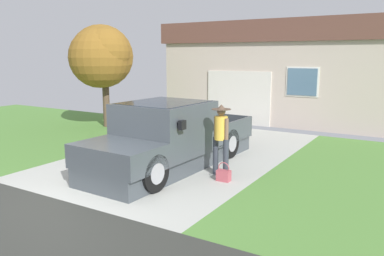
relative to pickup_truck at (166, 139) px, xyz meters
name	(u,v)px	position (x,y,z in m)	size (l,w,h in m)	color
pickup_truck	(166,139)	(0.00, 0.00, 0.00)	(2.06, 5.40, 1.68)	#41484E
person_with_hat	(221,134)	(1.46, 0.13, 0.25)	(0.45, 0.44, 1.69)	#333842
handbag	(224,175)	(1.68, -0.16, -0.60)	(0.30, 0.18, 0.43)	#B24C56
house_with_garage	(288,71)	(-0.11, 9.92, 1.37)	(9.71, 6.36, 4.17)	#BFAEA1
front_yard_tree	(102,56)	(-5.44, 3.49, 2.02)	(2.71, 2.80, 3.99)	brown
wheeled_trash_bin	(160,112)	(-3.50, 4.55, -0.16)	(0.60, 0.72, 1.09)	#424247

